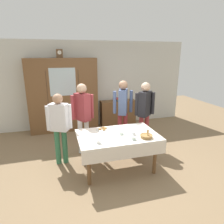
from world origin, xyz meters
The scene contains 20 objects.
ground_plane centered at (0.00, 0.00, 0.00)m, with size 12.00×12.00×0.00m, color #846B4C.
back_wall centered at (0.00, 2.65, 1.35)m, with size 6.40×0.10×2.70m, color silver.
dining_table centered at (0.00, -0.23, 0.66)m, with size 1.58×1.02×0.76m.
wall_cabinet centered at (-0.90, 2.35, 1.10)m, with size 2.02×0.46×2.19m.
mantel_clock centered at (-0.93, 2.35, 2.31)m, with size 0.18×0.11×0.24m.
bookshelf_low centered at (0.85, 2.41, 0.41)m, with size 1.17×0.35×0.82m.
book_stack centered at (0.85, 2.41, 0.86)m, with size 0.16×0.22×0.09m.
tea_cup_mid_left centered at (0.07, -0.23, 0.79)m, with size 0.13×0.13×0.06m.
tea_cup_mid_right centered at (-0.45, -0.51, 0.79)m, with size 0.13×0.13×0.06m.
tea_cup_front_edge centered at (0.29, -0.31, 0.79)m, with size 0.13×0.13×0.06m.
tea_cup_far_right centered at (0.20, -0.53, 0.79)m, with size 0.13×0.13×0.06m.
bread_basket centered at (0.48, -0.51, 0.80)m, with size 0.24×0.24×0.16m.
pastry_plate centered at (-0.22, 0.12, 0.78)m, with size 0.28×0.28×0.05m.
spoon_near_left centered at (0.09, -0.40, 0.77)m, with size 0.12×0.02×0.01m.
spoon_mid_right centered at (-0.62, -0.13, 0.77)m, with size 0.12×0.02×0.01m.
spoon_mid_left centered at (-0.48, -0.34, 0.77)m, with size 0.12×0.02×0.01m.
person_behind_table_right centered at (0.49, 0.91, 1.02)m, with size 0.52×0.41×1.68m.
person_by_cabinet centered at (-1.09, 0.35, 0.93)m, with size 0.52×0.34×1.54m.
person_near_right_end centered at (-0.56, 0.70, 1.02)m, with size 0.52×0.41×1.67m.
person_beside_shelf centered at (0.97, 0.63, 1.01)m, with size 0.52×0.39×1.65m.
Camera 1 is at (-1.12, -3.67, 2.29)m, focal length 31.74 mm.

